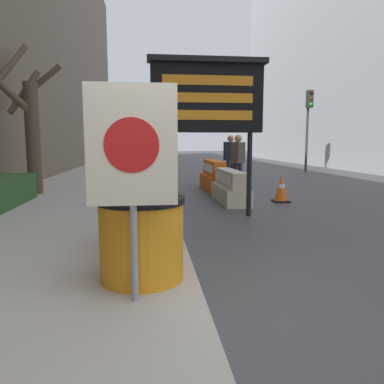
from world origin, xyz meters
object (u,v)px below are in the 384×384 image
at_px(jersey_barrier_orange_far, 214,177).
at_px(pedestrian_passerby, 238,157).
at_px(traffic_light_far_side, 309,113).
at_px(jersey_barrier_cream, 230,188).
at_px(traffic_light_near_curb, 170,99).
at_px(traffic_cone_near, 281,188).
at_px(barrel_drum_foreground, 142,238).
at_px(barrel_drum_middle, 144,217).
at_px(message_board, 207,98).
at_px(warning_sign, 132,156).
at_px(pedestrian_worker, 230,155).

relative_size(jersey_barrier_orange_far, pedestrian_passerby, 1.23).
bearing_deg(traffic_light_far_side, jersey_barrier_cream, -123.40).
bearing_deg(jersey_barrier_orange_far, jersey_barrier_cream, -90.00).
xyz_separation_m(traffic_light_near_curb, pedestrian_passerby, (1.94, -3.48, -2.17)).
bearing_deg(jersey_barrier_cream, traffic_cone_near, -9.15).
bearing_deg(traffic_light_far_side, traffic_light_near_curb, -156.78).
relative_size(barrel_drum_foreground, traffic_cone_near, 1.21).
xyz_separation_m(barrel_drum_middle, pedestrian_passerby, (2.87, 6.97, 0.45)).
distance_m(traffic_light_near_curb, traffic_light_far_side, 7.69).
relative_size(message_board, traffic_light_near_curb, 0.70).
bearing_deg(barrel_drum_middle, traffic_light_near_curb, 84.92).
relative_size(warning_sign, pedestrian_worker, 1.04).
height_order(barrel_drum_foreground, traffic_light_near_curb, traffic_light_near_curb).
height_order(barrel_drum_middle, traffic_cone_near, barrel_drum_middle).
bearing_deg(traffic_light_near_curb, jersey_barrier_cream, -78.92).
distance_m(jersey_barrier_cream, traffic_light_near_curb, 6.66).
bearing_deg(pedestrian_worker, warning_sign, 100.59).
relative_size(barrel_drum_foreground, warning_sign, 0.47).
bearing_deg(traffic_light_near_curb, traffic_light_far_side, 23.22).
distance_m(message_board, jersey_barrier_cream, 2.83).
xyz_separation_m(jersey_barrier_cream, jersey_barrier_orange_far, (0.00, 2.36, 0.06)).
height_order(barrel_drum_foreground, warning_sign, warning_sign).
bearing_deg(jersey_barrier_orange_far, pedestrian_worker, 62.93).
xyz_separation_m(message_board, pedestrian_passerby, (1.66, 4.27, -1.31)).
relative_size(traffic_light_far_side, pedestrian_worker, 2.33).
bearing_deg(message_board, warning_sign, -106.66).
bearing_deg(barrel_drum_foreground, jersey_barrier_orange_far, 75.16).
bearing_deg(pedestrian_passerby, warning_sign, -154.66).
height_order(barrel_drum_middle, warning_sign, warning_sign).
xyz_separation_m(traffic_cone_near, traffic_light_near_curb, (-2.41, 6.12, 2.84)).
height_order(jersey_barrier_orange_far, pedestrian_passerby, pedestrian_passerby).
xyz_separation_m(traffic_cone_near, pedestrian_worker, (-0.34, 4.36, 0.68)).
distance_m(jersey_barrier_cream, traffic_cone_near, 1.27).
relative_size(warning_sign, jersey_barrier_cream, 0.83).
relative_size(barrel_drum_middle, warning_sign, 0.47).
distance_m(pedestrian_worker, pedestrian_passerby, 1.72).
distance_m(traffic_cone_near, traffic_light_near_curb, 7.17).
height_order(traffic_light_near_curb, pedestrian_passerby, traffic_light_near_curb).
xyz_separation_m(traffic_light_far_side, pedestrian_worker, (-4.99, -4.80, -1.89)).
xyz_separation_m(barrel_drum_middle, warning_sign, (-0.06, -1.54, 0.81)).
bearing_deg(barrel_drum_middle, jersey_barrier_cream, 65.27).
bearing_deg(warning_sign, message_board, 73.34).
bearing_deg(barrel_drum_foreground, traffic_light_near_curb, 85.34).
distance_m(warning_sign, traffic_light_far_side, 17.12).
bearing_deg(pedestrian_worker, jersey_barrier_cream, 104.81).
distance_m(jersey_barrier_cream, pedestrian_worker, 4.31).
relative_size(traffic_cone_near, traffic_light_far_side, 0.17).
bearing_deg(warning_sign, jersey_barrier_orange_far, 75.71).
bearing_deg(jersey_barrier_orange_far, message_board, -101.84).
xyz_separation_m(message_board, jersey_barrier_cream, (0.88, 1.83, -1.98)).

